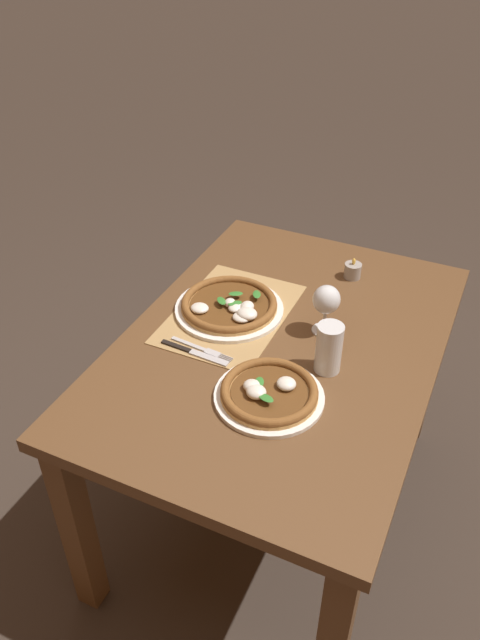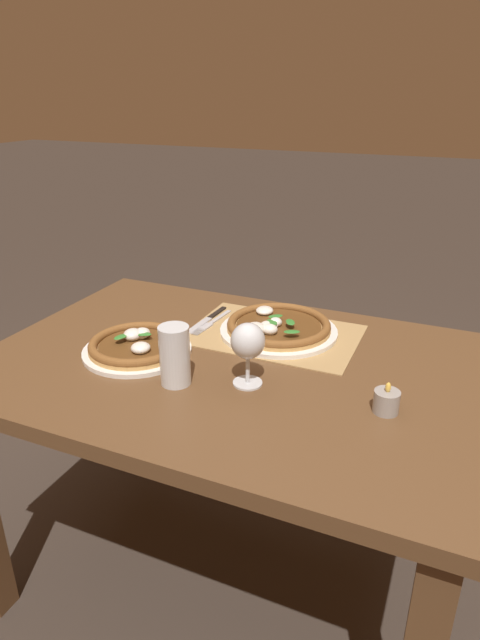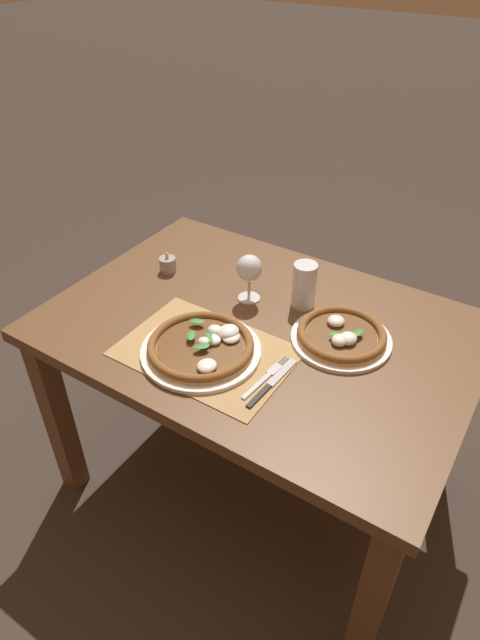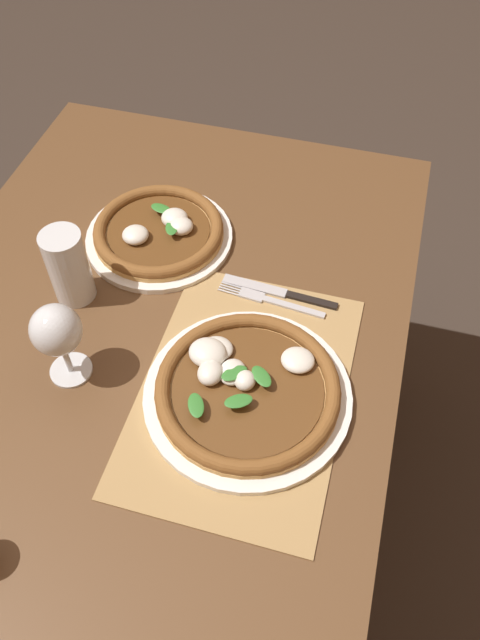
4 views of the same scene
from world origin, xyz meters
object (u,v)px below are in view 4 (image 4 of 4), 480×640
object	(u,v)px
wine_glass	(57,333)
pint_glass	(69,268)
pizza_far	(159,232)
pizza_near	(246,388)
fork	(270,300)
knife	(279,292)

from	to	relation	value
wine_glass	pint_glass	xyz separation A→B (m)	(0.16, 0.06, -0.04)
pizza_far	wine_glass	distance (m)	0.34
pizza_far	pint_glass	bearing A→B (deg)	150.37
pizza_far	pizza_near	bearing A→B (deg)	-139.56
fork	pizza_near	bearing A→B (deg)	-177.43
pizza_near	wine_glass	size ratio (longest dim) A/B	2.15
pizza_near	fork	distance (m)	0.20
pizza_near	wine_glass	xyz separation A→B (m)	(-0.03, 0.29, 0.08)
fork	knife	bearing A→B (deg)	-25.83
wine_glass	pint_glass	size ratio (longest dim) A/B	1.07
pizza_far	knife	bearing A→B (deg)	-106.48
wine_glass	fork	world-z (taller)	wine_glass
wine_glass	pint_glass	world-z (taller)	wine_glass
pizza_near	fork	bearing A→B (deg)	2.57
wine_glass	pint_glass	distance (m)	0.17
pizza_far	pint_glass	xyz separation A→B (m)	(-0.17, 0.10, 0.05)
pizza_near	pizza_far	xyz separation A→B (m)	(0.30, 0.26, -0.00)
fork	knife	size ratio (longest dim) A/B	0.93
fork	wine_glass	bearing A→B (deg)	129.31
pint_glass	knife	xyz separation A→B (m)	(0.10, -0.36, -0.06)
wine_glass	knife	distance (m)	0.40
wine_glass	pizza_near	bearing A→B (deg)	-84.02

